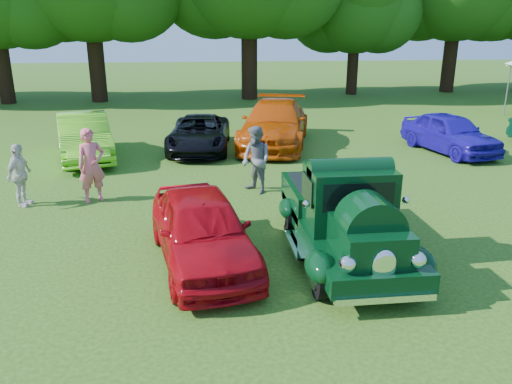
{
  "coord_description": "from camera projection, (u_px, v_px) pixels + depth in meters",
  "views": [
    {
      "loc": [
        -2.13,
        -8.28,
        4.17
      ],
      "look_at": [
        -1.04,
        1.01,
        1.1
      ],
      "focal_mm": 35.0,
      "sensor_mm": 36.0,
      "label": 1
    }
  ],
  "objects": [
    {
      "name": "ground",
      "position": [
        317.0,
        262.0,
        9.35
      ],
      "size": [
        120.0,
        120.0,
        0.0
      ],
      "primitive_type": "plane",
      "color": "#214A11",
      "rests_on": "ground"
    },
    {
      "name": "hero_pickup",
      "position": [
        344.0,
        217.0,
        9.44
      ],
      "size": [
        2.15,
        4.61,
        1.8
      ],
      "color": "black",
      "rests_on": "ground"
    },
    {
      "name": "red_convertible",
      "position": [
        202.0,
        229.0,
        9.14
      ],
      "size": [
        2.28,
        4.19,
        1.35
      ],
      "primitive_type": "imported",
      "rotation": [
        0.0,
        0.0,
        0.18
      ],
      "color": "#A2060F",
      "rests_on": "ground"
    },
    {
      "name": "back_car_lime",
      "position": [
        84.0,
        137.0,
        16.57
      ],
      "size": [
        2.68,
        4.76,
        1.48
      ],
      "primitive_type": "imported",
      "rotation": [
        0.0,
        0.0,
        0.26
      ],
      "color": "#5FD01B",
      "rests_on": "ground"
    },
    {
      "name": "back_car_black",
      "position": [
        199.0,
        134.0,
        17.73
      ],
      "size": [
        2.45,
        4.6,
        1.23
      ],
      "primitive_type": "imported",
      "rotation": [
        0.0,
        0.0,
        -0.1
      ],
      "color": "black",
      "rests_on": "ground"
    },
    {
      "name": "back_car_orange",
      "position": [
        275.0,
        124.0,
        18.45
      ],
      "size": [
        3.64,
        6.03,
        1.64
      ],
      "primitive_type": "imported",
      "rotation": [
        0.0,
        0.0,
        -0.26
      ],
      "color": "#BC4306",
      "rests_on": "ground"
    },
    {
      "name": "back_car_blue",
      "position": [
        450.0,
        133.0,
        17.47
      ],
      "size": [
        2.42,
        4.29,
        1.38
      ],
      "primitive_type": "imported",
      "rotation": [
        0.0,
        0.0,
        0.21
      ],
      "color": "#1B0E9E",
      "rests_on": "ground"
    },
    {
      "name": "spectator_pink",
      "position": [
        91.0,
        165.0,
        12.41
      ],
      "size": [
        0.81,
        0.72,
        1.86
      ],
      "primitive_type": "imported",
      "rotation": [
        0.0,
        0.0,
        0.5
      ],
      "color": "#E35D6F",
      "rests_on": "ground"
    },
    {
      "name": "spectator_grey",
      "position": [
        256.0,
        160.0,
        13.09
      ],
      "size": [
        1.03,
        1.09,
        1.77
      ],
      "primitive_type": "imported",
      "rotation": [
        0.0,
        0.0,
        -0.99
      ],
      "color": "slate",
      "rests_on": "ground"
    },
    {
      "name": "spectator_white",
      "position": [
        19.0,
        175.0,
        12.1
      ],
      "size": [
        0.58,
        0.98,
        1.56
      ],
      "primitive_type": "imported",
      "rotation": [
        0.0,
        0.0,
        1.34
      ],
      "color": "beige",
      "rests_on": "ground"
    }
  ]
}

